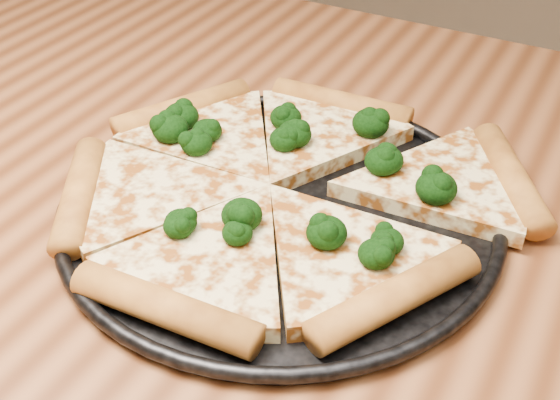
% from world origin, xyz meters
% --- Properties ---
extents(dining_table, '(1.20, 0.90, 0.75)m').
position_xyz_m(dining_table, '(0.00, 0.00, 0.66)').
color(dining_table, brown).
rests_on(dining_table, ground).
extents(pizza_pan, '(0.37, 0.37, 0.02)m').
position_xyz_m(pizza_pan, '(0.12, 0.01, 0.76)').
color(pizza_pan, black).
rests_on(pizza_pan, dining_table).
extents(pizza, '(0.42, 0.36, 0.03)m').
position_xyz_m(pizza, '(0.11, 0.02, 0.77)').
color(pizza, '#F1DB93').
rests_on(pizza, pizza_pan).
extents(broccoli_florets, '(0.28, 0.24, 0.03)m').
position_xyz_m(broccoli_florets, '(0.11, 0.04, 0.78)').
color(broccoli_florets, black).
rests_on(broccoli_florets, pizza).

